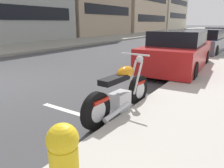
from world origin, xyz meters
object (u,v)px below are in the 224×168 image
object	(u,v)px
parked_car_near_corner	(178,52)
parked_car_across_street	(219,37)
parked_car_far_down_curb	(205,42)
parked_motorcycle	(121,93)

from	to	relation	value
parked_car_near_corner	parked_car_across_street	distance (m)	10.68
parked_car_far_down_curb	parked_car_across_street	size ratio (longest dim) A/B	0.96
parked_motorcycle	parked_car_near_corner	bearing A→B (deg)	6.39
parked_motorcycle	parked_car_near_corner	distance (m)	4.45
parked_car_near_corner	parked_car_across_street	xyz separation A→B (m)	(10.68, -0.02, -0.05)
parked_car_near_corner	parked_car_far_down_curb	distance (m)	5.31
parked_car_near_corner	parked_car_far_down_curb	size ratio (longest dim) A/B	0.97
parked_car_far_down_curb	parked_car_across_street	xyz separation A→B (m)	(5.37, -0.07, -0.01)
parked_car_near_corner	parked_car_across_street	size ratio (longest dim) A/B	0.93
parked_car_near_corner	parked_car_far_down_curb	world-z (taller)	parked_car_near_corner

